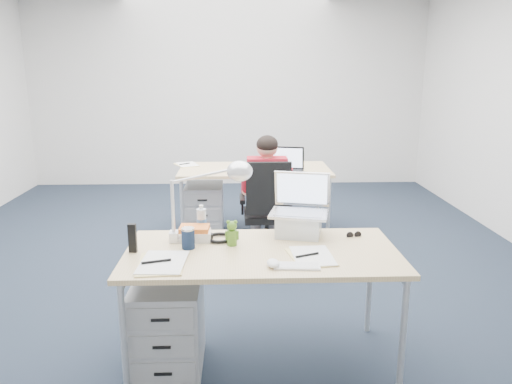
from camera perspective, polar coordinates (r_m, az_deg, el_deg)
floor at (r=4.59m, az=-3.81°, el=-8.76°), size 7.00×7.00×0.00m
room at (r=4.24m, az=-4.19°, el=13.14°), size 6.02×7.02×2.80m
desk_near at (r=2.96m, az=0.68°, el=-7.55°), size 1.60×0.80×0.73m
desk_far at (r=5.36m, az=-0.16°, el=2.24°), size 1.60×0.80×0.73m
office_chair at (r=4.68m, az=1.26°, el=-4.65°), size 0.63×0.63×0.98m
seated_person at (r=4.76m, az=1.15°, el=-0.44°), size 0.37×0.64×1.18m
drawer_pedestal_near at (r=3.13m, az=-10.00°, el=-14.75°), size 0.40×0.50×0.55m
drawer_pedestal_far at (r=5.47m, az=-5.92°, el=-2.00°), size 0.40×0.50×0.55m
silver_laptop at (r=3.17m, az=4.96°, el=-1.61°), size 0.42×0.36×0.38m
wireless_keyboard at (r=2.72m, az=4.70°, el=-8.42°), size 0.26×0.12×0.01m
computer_mouse at (r=2.71m, az=1.97°, el=-8.15°), size 0.08×0.11×0.04m
headphones at (r=3.13m, az=-4.21°, el=-5.14°), size 0.26×0.22×0.04m
can_koozie at (r=2.98m, az=-7.76°, el=-5.25°), size 0.09×0.09×0.13m
water_bottle at (r=3.20m, az=-6.24°, el=-3.22°), size 0.08×0.08×0.20m
bear_figurine at (r=3.01m, az=-2.77°, el=-4.66°), size 0.09×0.07×0.16m
book_stack at (r=3.13m, az=-6.97°, el=-4.69°), size 0.24×0.21×0.09m
cordless_phone at (r=2.98m, az=-13.94°, el=-5.13°), size 0.05×0.03×0.17m
papers_left at (r=2.79m, az=-10.85°, el=-8.02°), size 0.24×0.35×0.01m
papers_right at (r=2.85m, az=6.29°, el=-7.37°), size 0.25×0.34×0.01m
sunglasses at (r=3.23m, az=11.12°, el=-4.85°), size 0.11×0.06×0.02m
desk_lamp at (r=3.04m, az=-6.59°, el=-0.93°), size 0.48×0.24×0.52m
dark_laptop at (r=5.11m, az=3.29°, el=3.71°), size 0.44×0.43×0.27m
far_cup at (r=5.56m, az=1.67°, el=3.68°), size 0.07×0.07×0.10m
far_papers at (r=5.58m, az=-7.96°, el=3.10°), size 0.30×0.34×0.01m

